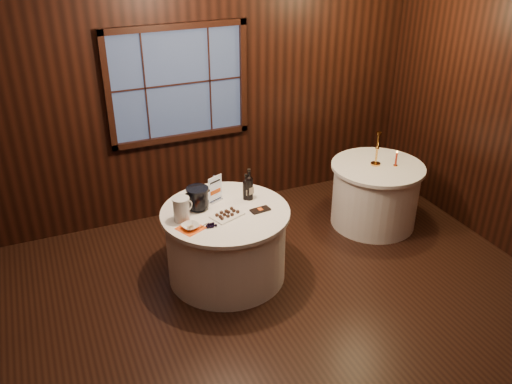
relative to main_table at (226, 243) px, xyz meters
name	(u,v)px	position (x,y,z in m)	size (l,w,h in m)	color
ground	(266,336)	(0.00, -1.00, -0.39)	(6.00, 6.00, 0.00)	black
back_wall	(178,93)	(0.00, 1.48, 1.16)	(6.00, 0.10, 3.00)	black
main_table	(226,243)	(0.00, 0.00, 0.00)	(1.28, 1.28, 0.77)	white
side_table	(375,194)	(2.00, 0.30, 0.00)	(1.08, 1.08, 0.77)	white
sign_stand	(215,192)	(-0.03, 0.23, 0.48)	(0.17, 0.14, 0.29)	#B0B1B7
port_bottle_left	(246,188)	(0.28, 0.15, 0.50)	(0.07, 0.08, 0.28)	black
port_bottle_right	(249,186)	(0.31, 0.13, 0.53)	(0.08, 0.09, 0.34)	black
ice_bucket	(198,198)	(-0.23, 0.15, 0.50)	(0.22, 0.22, 0.23)	black
chocolate_plate	(227,215)	(-0.02, -0.10, 0.40)	(0.35, 0.29, 0.04)	white
chocolate_box	(260,210)	(0.32, -0.13, 0.39)	(0.19, 0.10, 0.02)	black
grape_bunch	(211,225)	(-0.23, -0.22, 0.40)	(0.17, 0.09, 0.04)	black
glass_pitcher	(182,209)	(-0.44, 0.00, 0.50)	(0.22, 0.17, 0.24)	silver
orange_napkin	(191,228)	(-0.41, -0.18, 0.38)	(0.22, 0.22, 0.00)	#FF5915
cracker_bowl	(191,226)	(-0.41, -0.18, 0.41)	(0.16, 0.16, 0.04)	white
brass_candlestick	(377,153)	(1.98, 0.33, 0.53)	(0.11, 0.11, 0.40)	gold
red_candle	(396,160)	(2.17, 0.21, 0.46)	(0.05, 0.05, 0.19)	gold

